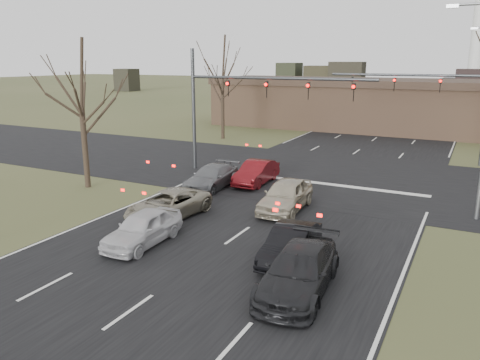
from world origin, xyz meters
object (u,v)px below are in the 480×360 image
Objects in this scene: car_grey_ahead at (212,177)px; car_red_ahead at (256,173)px; building at (410,106)px; car_silver_suv at (168,205)px; car_charcoal_sedan at (299,271)px; car_silver_ahead at (286,195)px; mast_arm_near at (237,96)px; car_white_sedan at (143,228)px; mast_arm_far at (444,93)px; car_black_hatch at (291,244)px.

car_red_ahead reaches higher than car_grey_ahead.
car_red_ahead is (-5.00, -26.77, -1.98)m from building.
car_silver_suv is 8.96m from car_charcoal_sedan.
car_charcoal_sedan is at bearing -68.36° from car_silver_ahead.
car_charcoal_sedan reaches higher than car_silver_suv.
car_grey_ahead is at bearing -84.84° from mast_arm_near.
mast_arm_near is 16.87m from car_charcoal_sedan.
car_white_sedan is at bearing -79.92° from mast_arm_near.
mast_arm_far reaches higher than car_charcoal_sedan.
car_silver_suv is 7.68m from car_red_ahead.
car_black_hatch reaches higher than car_silver_suv.
car_silver_ahead is at bearing 60.62° from car_white_sedan.
mast_arm_near is at bearing 102.47° from car_silver_suv.
mast_arm_far reaches higher than car_silver_ahead.
mast_arm_far is 22.34m from car_silver_suv.
car_silver_ahead is (-3.50, 7.63, 0.07)m from car_charcoal_sedan.
building reaches higher than car_silver_ahead.
car_charcoal_sedan reaches higher than car_grey_ahead.
car_white_sedan is at bearing -67.38° from car_silver_suv.
car_black_hatch is 0.87× the size of car_grey_ahead.
building is 27.31m from car_red_ahead.
car_silver_ahead is at bearing -50.86° from car_red_ahead.
car_black_hatch is at bearing -54.29° from mast_arm_near.
car_white_sedan is 7.61m from car_silver_ahead.
car_charcoal_sedan is 8.40m from car_silver_ahead.
car_silver_ahead is (4.50, 3.60, 0.13)m from car_silver_suv.
car_silver_suv is 1.11× the size of car_red_ahead.
car_silver_suv is at bearing -144.34° from car_silver_ahead.
mast_arm_far is at bearing 67.31° from car_silver_suv.
mast_arm_far is 18.29m from car_grey_ahead.
car_black_hatch is 0.81× the size of car_charcoal_sedan.
car_white_sedan is 1.02× the size of car_black_hatch.
car_charcoal_sedan is at bearing -21.74° from car_silver_suv.
mast_arm_near is 2.67× the size of car_grey_ahead.
building is at bearing 85.11° from car_silver_suv.
car_silver_ahead reaches higher than car_red_ahead.
car_silver_ahead reaches higher than car_charcoal_sedan.
car_grey_ahead is at bearing -133.47° from car_red_ahead.
car_red_ahead is at bearing -100.58° from building.
building is at bearing 105.58° from mast_arm_far.
car_red_ahead is (2.23, -1.77, -4.38)m from mast_arm_near.
mast_arm_near reaches higher than car_charcoal_sedan.
building is 10.13× the size of car_red_ahead.
car_red_ahead is at bearing 118.76° from car_black_hatch.
car_silver_ahead is at bearing -21.25° from car_grey_ahead.
mast_arm_far is 2.82× the size of car_black_hatch.
car_grey_ahead is (0.35, -3.89, -4.41)m from mast_arm_near.
building is 36.36m from car_black_hatch.
car_red_ahead is at bearing 87.53° from car_silver_suv.
building is 10.54× the size of car_white_sedan.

